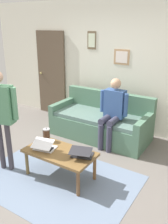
{
  "coord_description": "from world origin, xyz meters",
  "views": [
    {
      "loc": [
        -2.08,
        2.45,
        2.19
      ],
      "look_at": [
        -0.04,
        -0.74,
        0.8
      ],
      "focal_mm": 38.53,
      "sensor_mm": 36.0,
      "label": 1
    }
  ],
  "objects": [
    {
      "name": "ground_plane",
      "position": [
        0.0,
        0.0,
        0.0
      ],
      "size": [
        7.68,
        7.68,
        0.0
      ],
      "primitive_type": "plane",
      "color": "slate"
    },
    {
      "name": "area_rug",
      "position": [
        -0.11,
        0.13,
        0.0
      ],
      "size": [
        2.29,
        1.63,
        0.01
      ],
      "primitive_type": "cube",
      "color": "slate",
      "rests_on": "ground_plane"
    },
    {
      "name": "back_wall",
      "position": [
        -0.0,
        -2.2,
        1.35
      ],
      "size": [
        7.04,
        0.11,
        2.7
      ],
      "color": "silver",
      "rests_on": "ground_plane"
    },
    {
      "name": "interior_door",
      "position": [
        1.8,
        -2.11,
        1.02
      ],
      "size": [
        0.82,
        0.09,
        2.05
      ],
      "color": "brown",
      "rests_on": "ground_plane"
    },
    {
      "name": "couch",
      "position": [
        0.06,
        -1.55,
        0.31
      ],
      "size": [
        1.96,
        0.89,
        0.88
      ],
      "color": "#4E755D",
      "rests_on": "ground_plane"
    },
    {
      "name": "coffee_table",
      "position": [
        -0.11,
        0.03,
        0.38
      ],
      "size": [
        1.06,
        0.55,
        0.43
      ],
      "color": "brown",
      "rests_on": "ground_plane"
    },
    {
      "name": "laptop_left",
      "position": [
        -0.46,
        -0.03,
        0.48
      ],
      "size": [
        0.39,
        0.39,
        0.14
      ],
      "color": "#28282D",
      "rests_on": "coffee_table"
    },
    {
      "name": "laptop_center",
      "position": [
        0.13,
        0.09,
        0.48
      ],
      "size": [
        0.36,
        0.34,
        0.16
      ],
      "color": "silver",
      "rests_on": "coffee_table"
    },
    {
      "name": "french_press",
      "position": [
        0.28,
        -0.14,
        0.54
      ],
      "size": [
        0.13,
        0.11,
        0.23
      ],
      "color": "#4C3323",
      "rests_on": "coffee_table"
    },
    {
      "name": "person_standing",
      "position": [
        0.75,
        0.31,
        1.01
      ],
      "size": [
        0.56,
        0.29,
        1.58
      ],
      "color": "#423D45",
      "rests_on": "ground_plane"
    },
    {
      "name": "person_seated",
      "position": [
        -0.29,
        -1.32,
        0.73
      ],
      "size": [
        0.55,
        0.51,
        1.28
      ],
      "color": "#3A3A4E",
      "rests_on": "ground_plane"
    }
  ]
}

